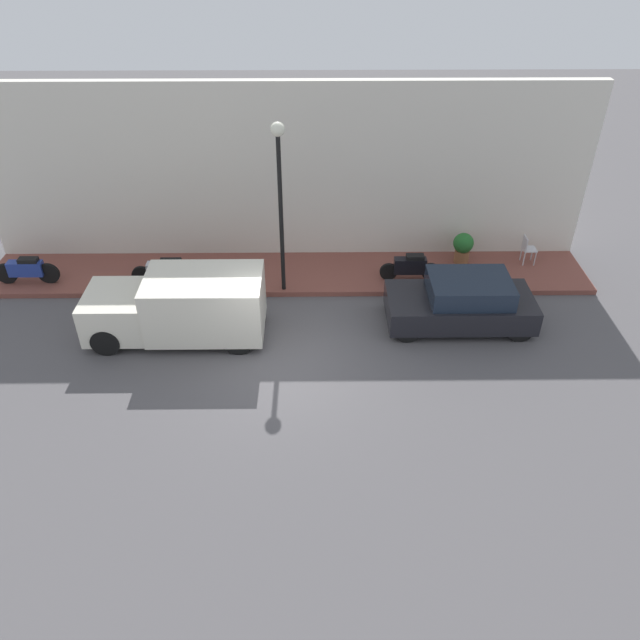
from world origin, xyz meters
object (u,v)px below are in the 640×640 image
Objects in this scene: motorcycle_black at (410,267)px; streetlamp at (280,180)px; motorcycle_blue at (27,270)px; potted_plant at (463,246)px; delivery_van at (179,306)px; parked_car at (462,302)px; scooter_silver at (167,271)px; cafe_chair at (527,248)px.

streetlamp is (-0.50, 3.78, 2.95)m from motorcycle_black.
motorcycle_black is at bearing -82.44° from streetlamp.
motorcycle_blue is 1.94× the size of potted_plant.
motorcycle_black is (2.52, -6.44, -0.32)m from delivery_van.
parked_car is 0.85× the size of delivery_van.
scooter_silver is 0.43× the size of streetlamp.
scooter_silver is 2.33× the size of cafe_chair.
potted_plant reaches higher than cafe_chair.
streetlamp is 5.48× the size of cafe_chair.
potted_plant is (1.02, -1.77, 0.11)m from motorcycle_black.
streetlamp reaches higher than delivery_van.
motorcycle_black is (0.09, -11.40, -0.02)m from motorcycle_blue.
streetlamp is (2.02, -2.66, 2.63)m from delivery_van.
cafe_chair is (0.95, -3.77, 0.09)m from motorcycle_black.
streetlamp is 5.02× the size of potted_plant.
streetlamp reaches higher than motorcycle_black.
motorcycle_blue is at bearing 90.44° from motorcycle_black.
potted_plant is (3.11, -0.64, 0.03)m from parked_car.
delivery_van is 5.53m from motorcycle_blue.
streetlamp is at bearing 97.56° from motorcycle_black.
motorcycle_blue is 11.40m from motorcycle_black.
motorcycle_blue is at bearing 94.83° from potted_plant.
streetlamp is at bearing -95.43° from scooter_silver.
cafe_chair is at bearing -41.12° from parked_car.
potted_plant is at bearing -85.17° from motorcycle_blue.
cafe_chair is at bearing -71.22° from delivery_van.
scooter_silver is 4.55m from streetlamp.
cafe_chair is (3.47, -10.21, -0.23)m from delivery_van.
delivery_van is 4.71× the size of potted_plant.
potted_plant is (1.53, -5.55, -2.84)m from streetlamp.
streetlamp reaches higher than cafe_chair.
motorcycle_black is at bearing 104.12° from cafe_chair.
cafe_chair is (3.03, -2.64, 0.01)m from parked_car.
motorcycle_blue is at bearing 88.83° from scooter_silver.
delivery_van is at bearing 113.38° from potted_plant.
motorcycle_blue is at bearing 93.91° from cafe_chair.
parked_car is 4.00× the size of potted_plant.
parked_car is 7.58m from delivery_van.
scooter_silver is 11.05m from cafe_chair.
delivery_van is 2.59× the size of motorcycle_black.
scooter_silver is 4.17m from motorcycle_blue.
delivery_van is at bearing -116.14° from motorcycle_blue.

